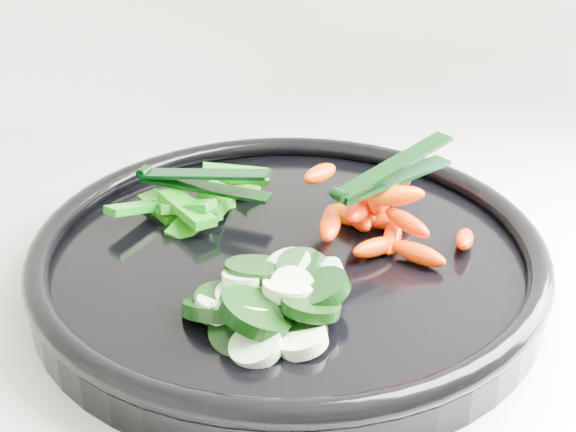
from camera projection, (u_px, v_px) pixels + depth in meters
name	position (u px, v px, depth m)	size (l,w,h in m)	color
veggie_tray	(288.00, 257.00, 0.59)	(0.41, 0.41, 0.04)	black
cucumber_pile	(265.00, 301.00, 0.51)	(0.12, 0.12, 0.04)	black
carrot_pile	(375.00, 209.00, 0.61)	(0.13, 0.15, 0.05)	#F94200
pepper_pile	(195.00, 204.00, 0.64)	(0.15, 0.10, 0.03)	#0A6F0F
tong_carrot	(391.00, 173.00, 0.59)	(0.11, 0.04, 0.02)	black
tong_pepper	(201.00, 180.00, 0.63)	(0.09, 0.09, 0.02)	black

